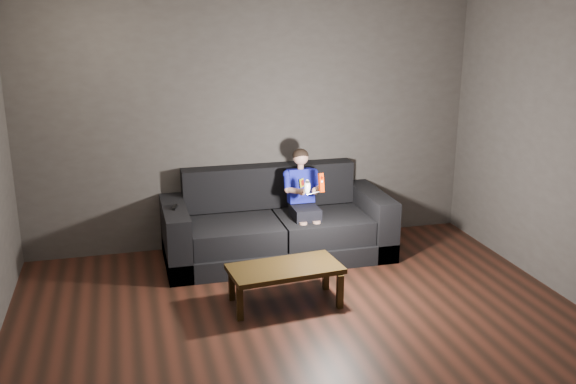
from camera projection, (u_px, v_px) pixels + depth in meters
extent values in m
plane|color=black|center=(319.00, 349.00, 5.09)|extent=(5.00, 5.00, 0.00)
cube|color=#3D3836|center=(253.00, 126.00, 7.03)|extent=(5.00, 0.04, 2.70)
cube|color=#3D3836|center=(525.00, 363.00, 2.39)|extent=(5.00, 0.04, 2.70)
cube|color=black|center=(277.00, 247.00, 6.93)|extent=(2.39, 1.03, 0.21)
cube|color=black|center=(235.00, 235.00, 6.64)|extent=(0.94, 0.73, 0.25)
cube|color=black|center=(323.00, 227.00, 6.88)|extent=(0.94, 0.73, 0.25)
cube|color=black|center=(269.00, 186.00, 7.13)|extent=(1.91, 0.24, 0.47)
cube|color=black|center=(176.00, 237.00, 6.60)|extent=(0.24, 1.03, 0.65)
cube|color=black|center=(371.00, 220.00, 7.13)|extent=(0.24, 1.03, 0.65)
cube|color=black|center=(305.00, 212.00, 6.76)|extent=(0.27, 0.34, 0.13)
cube|color=#152E96|center=(300.00, 186.00, 6.86)|extent=(0.27, 0.19, 0.38)
cube|color=#EFF10F|center=(303.00, 183.00, 6.77)|extent=(0.08, 0.08, 0.09)
cube|color=#B21D11|center=(303.00, 183.00, 6.77)|extent=(0.05, 0.05, 0.06)
cylinder|color=tan|center=(301.00, 167.00, 6.80)|extent=(0.06, 0.06, 0.05)
sphere|color=tan|center=(301.00, 157.00, 6.77)|extent=(0.16, 0.16, 0.16)
ellipsoid|color=black|center=(300.00, 155.00, 6.77)|extent=(0.17, 0.17, 0.15)
cylinder|color=#152E96|center=(287.00, 182.00, 6.74)|extent=(0.07, 0.20, 0.17)
cylinder|color=#152E96|center=(317.00, 180.00, 6.82)|extent=(0.07, 0.20, 0.17)
cylinder|color=tan|center=(295.00, 189.00, 6.63)|extent=(0.13, 0.21, 0.09)
cylinder|color=tan|center=(317.00, 187.00, 6.69)|extent=(0.13, 0.21, 0.09)
sphere|color=tan|center=(302.00, 192.00, 6.57)|extent=(0.08, 0.08, 0.08)
sphere|color=tan|center=(315.00, 191.00, 6.60)|extent=(0.08, 0.08, 0.08)
cylinder|color=tan|center=(303.00, 237.00, 6.63)|extent=(0.08, 0.08, 0.31)
cylinder|color=tan|center=(316.00, 235.00, 6.66)|extent=(0.08, 0.08, 0.31)
cube|color=#C02A01|center=(321.00, 183.00, 6.38)|extent=(0.06, 0.08, 0.19)
cube|color=#760B00|center=(322.00, 178.00, 6.35)|extent=(0.03, 0.01, 0.03)
cylinder|color=white|center=(322.00, 184.00, 6.36)|extent=(0.02, 0.01, 0.02)
ellipsoid|color=white|center=(307.00, 187.00, 6.36)|extent=(0.08, 0.11, 0.16)
cylinder|color=black|center=(308.00, 182.00, 6.31)|extent=(0.03, 0.01, 0.03)
cube|color=black|center=(175.00, 207.00, 6.45)|extent=(0.07, 0.14, 0.03)
cube|color=black|center=(174.00, 205.00, 6.49)|extent=(0.02, 0.02, 0.00)
cube|color=black|center=(285.00, 269.00, 5.77)|extent=(1.05, 0.60, 0.05)
cube|color=black|center=(240.00, 303.00, 5.52)|extent=(0.05, 0.05, 0.32)
cube|color=black|center=(340.00, 291.00, 5.74)|extent=(0.05, 0.05, 0.32)
cube|color=black|center=(232.00, 284.00, 5.90)|extent=(0.05, 0.05, 0.32)
cube|color=black|center=(326.00, 273.00, 6.12)|extent=(0.05, 0.05, 0.32)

